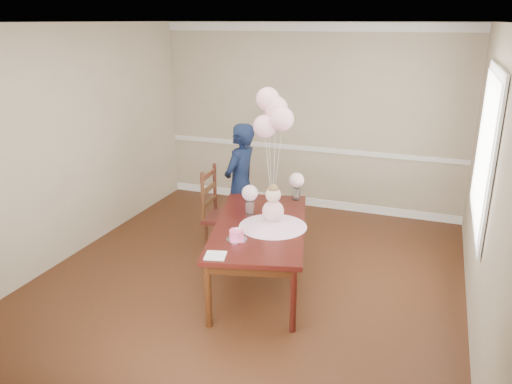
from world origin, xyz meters
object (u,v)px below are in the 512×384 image
woman (240,184)px  birthday_cake (237,235)px  dining_table_top (260,226)px  dining_chair_seat (226,218)px

woman → birthday_cake: bearing=30.6°
dining_table_top → woman: size_ratio=1.20×
dining_chair_seat → birthday_cake: bearing=-64.3°
dining_table_top → woman: (-0.60, 0.96, 0.10)m
dining_chair_seat → woman: (0.02, 0.42, 0.29)m
birthday_cake → dining_chair_seat: 1.16m
birthday_cake → woman: size_ratio=0.09×
dining_table_top → dining_chair_seat: size_ratio=3.98×
birthday_cake → dining_table_top: bearing=80.0°
birthday_cake → woman: (-0.53, 1.41, 0.02)m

